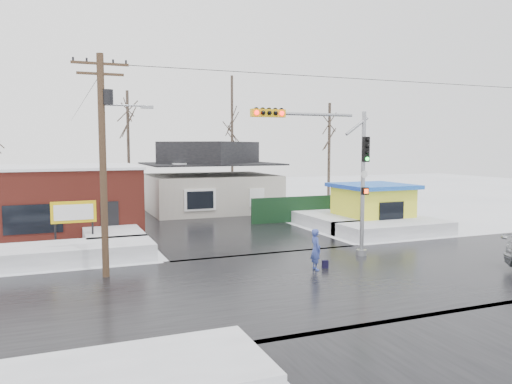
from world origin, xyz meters
name	(u,v)px	position (x,y,z in m)	size (l,w,h in m)	color
ground	(320,279)	(0.00, 0.00, 0.00)	(120.00, 120.00, 0.00)	white
road_ns	(320,279)	(0.00, 0.00, 0.01)	(10.00, 120.00, 0.02)	black
road_ew	(320,279)	(0.00, 0.00, 0.01)	(120.00, 10.00, 0.02)	black
snowbank_nw	(77,253)	(-9.00, 7.00, 0.40)	(7.00, 3.00, 0.80)	white
snowbank_ne	(394,229)	(9.00, 7.00, 0.40)	(7.00, 3.00, 0.80)	white
snowbank_nside_w	(110,233)	(-7.00, 12.00, 0.40)	(3.00, 8.00, 0.80)	white
snowbank_nside_e	(324,219)	(7.00, 12.00, 0.40)	(3.00, 8.00, 0.80)	white
traffic_signal	(335,164)	(2.43, 2.97, 4.54)	(6.05, 0.68, 7.00)	gray
utility_pole	(104,152)	(-7.93, 3.50, 5.11)	(3.15, 0.44, 9.00)	#382619
brick_building	(35,199)	(-11.00, 15.99, 2.08)	(12.20, 8.20, 4.12)	maroon
marquee_sign	(74,214)	(-9.00, 9.49, 1.92)	(2.20, 0.21, 2.55)	black
house	(210,179)	(2.00, 22.00, 2.62)	(10.40, 8.40, 5.76)	#BCB5A9
kiosk	(372,205)	(9.50, 9.99, 1.46)	(4.60, 4.60, 2.88)	#F3F536
fence	(304,209)	(6.50, 14.00, 0.90)	(8.00, 0.12, 1.80)	black
tree_far_left	(128,115)	(-4.00, 26.00, 7.95)	(3.00, 3.00, 10.00)	#332821
tree_far_mid	(232,102)	(6.00, 28.00, 9.54)	(3.00, 3.00, 12.00)	#332821
tree_far_right	(329,125)	(12.00, 20.00, 7.16)	(3.00, 3.00, 9.00)	#332821
pedestrian	(316,250)	(0.53, 1.31, 0.90)	(0.65, 0.43, 1.79)	#394A9F
shopping_bag	(325,265)	(1.05, 1.40, 0.17)	(0.28, 0.12, 0.35)	black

